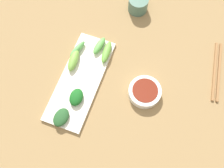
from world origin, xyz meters
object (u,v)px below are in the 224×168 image
Objects in this scene: sauce_bowl at (145,92)px; chopsticks at (217,71)px; serving_plate at (80,80)px; tea_cup at (138,4)px.

sauce_bowl reaches higher than chopsticks.
chopsticks is at bearing -155.86° from serving_plate.
serving_plate is at bearing 16.48° from chopsticks.
serving_plate is 1.53× the size of chopsticks.
sauce_bowl is at bearing 111.58° from tea_cup.
serving_plate is (0.23, 0.03, -0.01)m from sauce_bowl.
tea_cup is at bearing -104.68° from serving_plate.
sauce_bowl is 1.47× the size of tea_cup.
sauce_bowl is 0.36m from tea_cup.
serving_plate is 0.37m from tea_cup.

